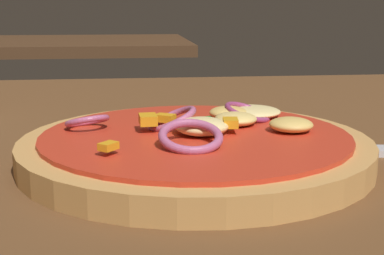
{
  "coord_description": "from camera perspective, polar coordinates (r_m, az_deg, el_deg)",
  "views": [
    {
      "loc": [
        -0.04,
        -0.35,
        0.14
      ],
      "look_at": [
        0.01,
        0.05,
        0.05
      ],
      "focal_mm": 50.83,
      "sensor_mm": 36.0,
      "label": 1
    }
  ],
  "objects": [
    {
      "name": "background_table",
      "position": [
        1.81,
        -11.96,
        8.49
      ],
      "size": [
        0.71,
        0.61,
        0.03
      ],
      "color": "#4C301C",
      "rests_on": "ground"
    },
    {
      "name": "pizza",
      "position": [
        0.39,
        0.55,
        -1.87
      ],
      "size": [
        0.25,
        0.25,
        0.04
      ],
      "color": "tan",
      "rests_on": "dining_table"
    },
    {
      "name": "dining_table",
      "position": [
        0.37,
        -0.31,
        -7.08
      ],
      "size": [
        1.28,
        0.97,
        0.03
      ],
      "color": "brown",
      "rests_on": "ground"
    }
  ]
}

